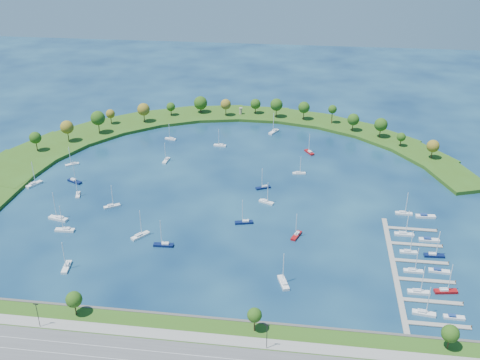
# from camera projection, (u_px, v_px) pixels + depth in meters

# --- Properties ---
(ground) EXTENTS (700.00, 700.00, 0.00)m
(ground) POSITION_uv_depth(u_px,v_px,m) (229.00, 190.00, 290.58)
(ground) COLOR #07193C
(ground) RESTS_ON ground
(south_shoreline) EXTENTS (420.00, 43.10, 11.60)m
(south_shoreline) POSITION_uv_depth(u_px,v_px,m) (174.00, 358.00, 180.98)
(south_shoreline) COLOR #305215
(south_shoreline) RESTS_ON ground
(breakwater) EXTENTS (286.74, 247.64, 2.00)m
(breakwater) POSITION_uv_depth(u_px,v_px,m) (167.00, 148.00, 338.91)
(breakwater) COLOR #305215
(breakwater) RESTS_ON ground
(breakwater_trees) EXTENTS (241.46, 91.94, 15.09)m
(breakwater_trees) POSITION_uv_depth(u_px,v_px,m) (224.00, 115.00, 365.42)
(breakwater_trees) COLOR #382314
(breakwater_trees) RESTS_ON breakwater
(harbor_tower) EXTENTS (2.60, 2.60, 4.75)m
(harbor_tower) POSITION_uv_depth(u_px,v_px,m) (241.00, 111.00, 391.02)
(harbor_tower) COLOR gray
(harbor_tower) RESTS_ON breakwater
(dock_system) EXTENTS (24.28, 82.00, 1.60)m
(dock_system) POSITION_uv_depth(u_px,v_px,m) (412.00, 270.00, 226.11)
(dock_system) COLOR gray
(dock_system) RESTS_ON ground
(moored_boat_0) EXTENTS (2.93, 8.31, 11.99)m
(moored_boat_0) POSITION_uv_depth(u_px,v_px,m) (166.00, 160.00, 323.54)
(moored_boat_0) COLOR white
(moored_boat_0) RESTS_ON ground
(moored_boat_1) EXTENTS (9.18, 6.10, 13.18)m
(moored_boat_1) POSITION_uv_depth(u_px,v_px,m) (74.00, 181.00, 298.81)
(moored_boat_1) COLOR #09143D
(moored_boat_1) RESTS_ON ground
(moored_boat_2) EXTENTS (8.91, 2.90, 12.94)m
(moored_boat_2) POSITION_uv_depth(u_px,v_px,m) (164.00, 244.00, 242.37)
(moored_boat_2) COLOR #09143D
(moored_boat_2) RESTS_ON ground
(moored_boat_3) EXTENTS (3.80, 9.10, 12.97)m
(moored_boat_3) POSITION_uv_depth(u_px,v_px,m) (67.00, 266.00, 227.46)
(moored_boat_3) COLOR white
(moored_boat_3) RESTS_ON ground
(moored_boat_4) EXTENTS (8.11, 5.53, 11.69)m
(moored_boat_4) POSITION_uv_depth(u_px,v_px,m) (263.00, 187.00, 292.18)
(moored_boat_4) COLOR #09143D
(moored_boat_4) RESTS_ON ground
(moored_boat_5) EXTENTS (4.13, 7.32, 10.37)m
(moored_boat_5) POSITION_uv_depth(u_px,v_px,m) (78.00, 194.00, 284.93)
(moored_boat_5) COLOR white
(moored_boat_5) RESTS_ON ground
(moored_boat_6) EXTENTS (7.68, 3.73, 10.87)m
(moored_boat_6) POSITION_uv_depth(u_px,v_px,m) (171.00, 138.00, 353.85)
(moored_boat_6) COLOR white
(moored_boat_6) RESTS_ON ground
(moored_boat_7) EXTENTS (8.90, 4.42, 12.61)m
(moored_boat_7) POSITION_uv_depth(u_px,v_px,m) (244.00, 222.00, 259.81)
(moored_boat_7) COLOR #09143D
(moored_boat_7) RESTS_ON ground
(moored_boat_8) EXTENTS (8.02, 6.34, 11.92)m
(moored_boat_8) POSITION_uv_depth(u_px,v_px,m) (112.00, 206.00, 273.82)
(moored_boat_8) COLOR white
(moored_boat_8) RESTS_ON ground
(moored_boat_9) EXTENTS (8.09, 5.16, 11.56)m
(moored_boat_9) POSITION_uv_depth(u_px,v_px,m) (266.00, 201.00, 277.88)
(moored_boat_9) COLOR white
(moored_boat_9) RESTS_ON ground
(moored_boat_10) EXTENTS (6.35, 8.28, 12.21)m
(moored_boat_10) POSITION_uv_depth(u_px,v_px,m) (309.00, 152.00, 334.38)
(moored_boat_10) COLOR maroon
(moored_boat_10) RESTS_ON ground
(moored_boat_11) EXTENTS (6.71, 9.74, 14.06)m
(moored_boat_11) POSITION_uv_depth(u_px,v_px,m) (274.00, 131.00, 364.82)
(moored_boat_11) COLOR white
(moored_boat_11) RESTS_ON ground
(moored_boat_12) EXTENTS (5.54, 9.75, 13.82)m
(moored_boat_12) POSITION_uv_depth(u_px,v_px,m) (283.00, 282.00, 217.73)
(moored_boat_12) COLOR white
(moored_boat_12) RESTS_ON ground
(moored_boat_13) EXTENTS (7.97, 2.90, 11.47)m
(moored_boat_13) POSITION_uv_depth(u_px,v_px,m) (220.00, 145.00, 344.04)
(moored_boat_13) COLOR white
(moored_boat_13) RESTS_ON ground
(moored_boat_14) EXTENTS (9.07, 2.93, 13.17)m
(moored_boat_14) POSITION_uv_depth(u_px,v_px,m) (65.00, 229.00, 253.55)
(moored_boat_14) COLOR white
(moored_boat_14) RESTS_ON ground
(moored_boat_15) EXTENTS (4.99, 8.56, 12.15)m
(moored_boat_15) POSITION_uv_depth(u_px,v_px,m) (296.00, 235.00, 249.37)
(moored_boat_15) COLOR maroon
(moored_boat_15) RESTS_ON ground
(moored_boat_16) EXTENTS (7.55, 8.73, 13.33)m
(moored_boat_16) POSITION_uv_depth(u_px,v_px,m) (140.00, 235.00, 249.04)
(moored_boat_16) COLOR white
(moored_boat_16) RESTS_ON ground
(moored_boat_17) EXTENTS (10.11, 4.86, 14.33)m
(moored_boat_17) POSITION_uv_depth(u_px,v_px,m) (58.00, 218.00, 262.83)
(moored_boat_17) COLOR white
(moored_boat_17) RESTS_ON ground
(moored_boat_18) EXTENTS (7.43, 3.29, 10.55)m
(moored_boat_18) POSITION_uv_depth(u_px,v_px,m) (299.00, 173.00, 308.07)
(moored_boat_18) COLOR white
(moored_boat_18) RESTS_ON ground
(moored_boat_19) EXTENTS (7.65, 6.15, 11.41)m
(moored_boat_19) POSITION_uv_depth(u_px,v_px,m) (72.00, 164.00, 318.64)
(moored_boat_19) COLOR white
(moored_boat_19) RESTS_ON ground
(moored_boat_20) EXTENTS (6.51, 9.37, 13.54)m
(moored_boat_20) POSITION_uv_depth(u_px,v_px,m) (34.00, 184.00, 295.48)
(moored_boat_20) COLOR white
(moored_boat_20) RESTS_ON ground
(docked_boat_0) EXTENTS (8.65, 3.47, 12.36)m
(docked_boat_0) POSITION_uv_depth(u_px,v_px,m) (424.00, 312.00, 201.51)
(docked_boat_0) COLOR white
(docked_boat_0) RESTS_ON ground
(docked_boat_1) EXTENTS (7.54, 2.24, 1.53)m
(docked_boat_1) POSITION_uv_depth(u_px,v_px,m) (454.00, 317.00, 199.72)
(docked_boat_1) COLOR white
(docked_boat_1) RESTS_ON ground
(docked_boat_2) EXTENTS (8.52, 2.50, 12.47)m
(docked_boat_2) POSITION_uv_depth(u_px,v_px,m) (419.00, 291.00, 212.57)
(docked_boat_2) COLOR white
(docked_boat_2) RESTS_ON ground
(docked_boat_3) EXTENTS (9.14, 3.84, 13.02)m
(docked_boat_3) POSITION_uv_depth(u_px,v_px,m) (446.00, 290.00, 213.03)
(docked_boat_3) COLOR maroon
(docked_boat_3) RESTS_ON ground
(docked_boat_4) EXTENTS (7.86, 2.22, 11.55)m
(docked_boat_4) POSITION_uv_depth(u_px,v_px,m) (413.00, 270.00, 225.03)
(docked_boat_4) COLOR white
(docked_boat_4) RESTS_ON ground
(docked_boat_5) EXTENTS (8.62, 3.06, 1.73)m
(docked_boat_5) POSITION_uv_depth(u_px,v_px,m) (439.00, 271.00, 225.04)
(docked_boat_5) COLOR white
(docked_boat_5) RESTS_ON ground
(docked_boat_6) EXTENTS (7.42, 2.17, 10.88)m
(docked_boat_6) POSITION_uv_depth(u_px,v_px,m) (408.00, 251.00, 237.50)
(docked_boat_6) COLOR white
(docked_boat_6) RESTS_ON ground
(docked_boat_7) EXTENTS (8.69, 2.84, 12.61)m
(docked_boat_7) POSITION_uv_depth(u_px,v_px,m) (434.00, 255.00, 235.05)
(docked_boat_7) COLOR #09143D
(docked_boat_7) RESTS_ON ground
(docked_boat_8) EXTENTS (8.66, 2.43, 12.73)m
(docked_boat_8) POSITION_uv_depth(u_px,v_px,m) (404.00, 234.00, 250.31)
(docked_boat_8) COLOR white
(docked_boat_8) RESTS_ON ground
(docked_boat_9) EXTENTS (8.98, 2.68, 1.82)m
(docked_boat_9) POSITION_uv_depth(u_px,v_px,m) (429.00, 240.00, 246.09)
(docked_boat_9) COLOR white
(docked_boat_9) RESTS_ON ground
(docked_boat_10) EXTENTS (8.13, 2.35, 11.92)m
(docked_boat_10) POSITION_uv_depth(u_px,v_px,m) (404.00, 213.00, 267.47)
(docked_boat_10) COLOR white
(docked_boat_10) RESTS_ON ground
(docked_boat_11) EXTENTS (9.38, 3.20, 1.88)m
(docked_boat_11) POSITION_uv_depth(u_px,v_px,m) (425.00, 216.00, 264.92)
(docked_boat_11) COLOR white
(docked_boat_11) RESTS_ON ground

